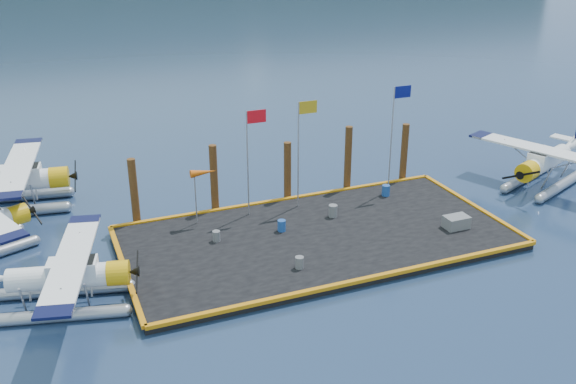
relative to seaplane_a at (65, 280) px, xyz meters
name	(u,v)px	position (x,y,z in m)	size (l,w,h in m)	color
ground	(317,242)	(12.70, 1.64, -1.39)	(4000.00, 4000.00, 0.00)	#182D4A
dock	(317,238)	(12.70, 1.64, -1.19)	(20.00, 10.00, 0.40)	black
dock_bumpers	(317,233)	(12.70, 1.64, -0.90)	(20.25, 10.25, 0.18)	#C9790B
seaplane_a	(65,280)	(0.00, 0.00, 0.00)	(8.30, 8.98, 3.19)	#979BA5
seaplane_c	(14,184)	(-1.91, 12.19, 0.19)	(9.30, 10.22, 3.61)	#979BA5
seaplane_d	(545,164)	(29.22, 3.25, 0.12)	(9.03, 9.52, 3.47)	#979BA5
drum_0	(216,236)	(7.58, 2.96, -0.71)	(0.40, 0.40, 0.56)	slate
drum_2	(333,211)	(14.46, 3.40, -0.64)	(0.49, 0.49, 0.69)	slate
drum_3	(299,263)	(10.44, -1.24, -0.69)	(0.42, 0.42, 0.59)	slate
drum_4	(386,190)	(18.72, 4.90, -0.65)	(0.47, 0.47, 0.67)	#1B4697
drum_5	(282,226)	(11.13, 2.80, -0.68)	(0.44, 0.44, 0.61)	#1B4697
crate	(456,222)	(20.00, -0.38, -0.66)	(1.31, 0.87, 0.66)	slate
flagpole_red	(251,147)	(10.40, 5.44, 3.01)	(1.14, 0.08, 6.00)	#9C9BA3
flagpole_yellow	(302,138)	(13.40, 5.44, 3.12)	(1.14, 0.08, 6.20)	#9C9BA3
flagpole_blue	(395,124)	(19.39, 5.44, 3.30)	(1.14, 0.08, 6.50)	#9C9BA3
windsock	(203,174)	(7.67, 5.44, 1.84)	(1.40, 0.44, 3.12)	#9C9BA3
piling_0	(134,194)	(4.20, 7.04, 0.61)	(0.44, 0.44, 4.00)	#422812
piling_1	(214,180)	(8.70, 7.04, 0.71)	(0.44, 0.44, 4.20)	#422812
piling_2	(288,173)	(13.20, 7.04, 0.51)	(0.44, 0.44, 3.80)	#422812
piling_3	(348,160)	(17.20, 7.04, 0.76)	(0.44, 0.44, 4.30)	#422812
piling_4	(404,154)	(21.20, 7.04, 0.61)	(0.44, 0.44, 4.00)	#422812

